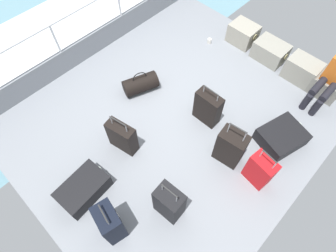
{
  "coord_description": "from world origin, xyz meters",
  "views": [
    {
      "loc": [
        1.71,
        -2.0,
        3.9
      ],
      "look_at": [
        0.15,
        -0.39,
        0.25
      ],
      "focal_mm": 29.69,
      "sensor_mm": 36.0,
      "label": 1
    }
  ],
  "objects_px": {
    "cargo_crate_2": "(302,70)",
    "paper_cup": "(209,41)",
    "cargo_crate_1": "(270,51)",
    "suitcase_2": "(260,170)",
    "suitcase_5": "(83,189)",
    "cargo_crate_0": "(243,34)",
    "suitcase_6": "(110,223)",
    "duffel_bag": "(141,84)",
    "passenger_seated": "(333,77)",
    "suitcase_1": "(122,137)",
    "cargo_crate_3": "(327,86)",
    "suitcase_7": "(281,137)",
    "suitcase_4": "(230,147)",
    "suitcase_3": "(169,203)",
    "suitcase_0": "(208,108)"
  },
  "relations": [
    {
      "from": "suitcase_4",
      "to": "passenger_seated",
      "type": "bearing_deg",
      "value": 77.64
    },
    {
      "from": "suitcase_7",
      "to": "duffel_bag",
      "type": "xyz_separation_m",
      "value": [
        -2.35,
        -0.82,
        0.03
      ]
    },
    {
      "from": "cargo_crate_1",
      "to": "paper_cup",
      "type": "height_order",
      "value": "cargo_crate_1"
    },
    {
      "from": "suitcase_4",
      "to": "duffel_bag",
      "type": "xyz_separation_m",
      "value": [
        -1.92,
        -0.01,
        -0.18
      ]
    },
    {
      "from": "cargo_crate_2",
      "to": "duffel_bag",
      "type": "relative_size",
      "value": 0.9
    },
    {
      "from": "suitcase_3",
      "to": "suitcase_4",
      "type": "bearing_deg",
      "value": 86.48
    },
    {
      "from": "suitcase_7",
      "to": "cargo_crate_3",
      "type": "bearing_deg",
      "value": 89.24
    },
    {
      "from": "paper_cup",
      "to": "suitcase_7",
      "type": "bearing_deg",
      "value": -23.13
    },
    {
      "from": "cargo_crate_2",
      "to": "suitcase_5",
      "type": "xyz_separation_m",
      "value": [
        -1.06,
        -4.04,
        -0.07
      ]
    },
    {
      "from": "passenger_seated",
      "to": "duffel_bag",
      "type": "height_order",
      "value": "passenger_seated"
    },
    {
      "from": "suitcase_5",
      "to": "suitcase_1",
      "type": "bearing_deg",
      "value": 100.71
    },
    {
      "from": "suitcase_0",
      "to": "suitcase_6",
      "type": "height_order",
      "value": "suitcase_6"
    },
    {
      "from": "suitcase_6",
      "to": "duffel_bag",
      "type": "distance_m",
      "value": 2.41
    },
    {
      "from": "passenger_seated",
      "to": "suitcase_7",
      "type": "height_order",
      "value": "passenger_seated"
    },
    {
      "from": "suitcase_4",
      "to": "duffel_bag",
      "type": "height_order",
      "value": "suitcase_4"
    },
    {
      "from": "passenger_seated",
      "to": "paper_cup",
      "type": "distance_m",
      "value": 2.33
    },
    {
      "from": "cargo_crate_3",
      "to": "duffel_bag",
      "type": "bearing_deg",
      "value": -137.02
    },
    {
      "from": "passenger_seated",
      "to": "suitcase_4",
      "type": "height_order",
      "value": "passenger_seated"
    },
    {
      "from": "suitcase_3",
      "to": "suitcase_6",
      "type": "distance_m",
      "value": 0.78
    },
    {
      "from": "suitcase_4",
      "to": "suitcase_3",
      "type": "bearing_deg",
      "value": -93.52
    },
    {
      "from": "cargo_crate_0",
      "to": "paper_cup",
      "type": "xyz_separation_m",
      "value": [
        -0.43,
        -0.48,
        -0.14
      ]
    },
    {
      "from": "suitcase_2",
      "to": "duffel_bag",
      "type": "xyz_separation_m",
      "value": [
        -2.43,
        -0.03,
        -0.13
      ]
    },
    {
      "from": "cargo_crate_3",
      "to": "suitcase_5",
      "type": "bearing_deg",
      "value": -110.95
    },
    {
      "from": "cargo_crate_1",
      "to": "suitcase_3",
      "type": "relative_size",
      "value": 0.77
    },
    {
      "from": "passenger_seated",
      "to": "suitcase_5",
      "type": "height_order",
      "value": "passenger_seated"
    },
    {
      "from": "cargo_crate_2",
      "to": "paper_cup",
      "type": "height_order",
      "value": "cargo_crate_2"
    },
    {
      "from": "passenger_seated",
      "to": "suitcase_6",
      "type": "height_order",
      "value": "passenger_seated"
    },
    {
      "from": "cargo_crate_1",
      "to": "suitcase_2",
      "type": "xyz_separation_m",
      "value": [
        1.24,
        -2.21,
        0.11
      ]
    },
    {
      "from": "cargo_crate_3",
      "to": "suitcase_4",
      "type": "xyz_separation_m",
      "value": [
        -0.44,
        -2.2,
        0.15
      ]
    },
    {
      "from": "suitcase_1",
      "to": "suitcase_6",
      "type": "distance_m",
      "value": 1.26
    },
    {
      "from": "cargo_crate_1",
      "to": "cargo_crate_0",
      "type": "bearing_deg",
      "value": 178.49
    },
    {
      "from": "suitcase_3",
      "to": "suitcase_4",
      "type": "xyz_separation_m",
      "value": [
        0.07,
        1.19,
        0.0
      ]
    },
    {
      "from": "suitcase_2",
      "to": "suitcase_6",
      "type": "relative_size",
      "value": 0.92
    },
    {
      "from": "suitcase_2",
      "to": "suitcase_5",
      "type": "height_order",
      "value": "suitcase_2"
    },
    {
      "from": "suitcase_6",
      "to": "cargo_crate_3",
      "type": "bearing_deg",
      "value": 78.04
    },
    {
      "from": "cargo_crate_0",
      "to": "cargo_crate_3",
      "type": "relative_size",
      "value": 1.04
    },
    {
      "from": "passenger_seated",
      "to": "duffel_bag",
      "type": "xyz_separation_m",
      "value": [
        -2.37,
        -2.03,
        -0.39
      ]
    },
    {
      "from": "suitcase_1",
      "to": "paper_cup",
      "type": "bearing_deg",
      "value": 101.2
    },
    {
      "from": "cargo_crate_2",
      "to": "suitcase_7",
      "type": "bearing_deg",
      "value": -71.07
    },
    {
      "from": "suitcase_5",
      "to": "cargo_crate_0",
      "type": "bearing_deg",
      "value": 93.84
    },
    {
      "from": "suitcase_0",
      "to": "duffel_bag",
      "type": "distance_m",
      "value": 1.28
    },
    {
      "from": "cargo_crate_0",
      "to": "suitcase_2",
      "type": "bearing_deg",
      "value": -49.62
    },
    {
      "from": "suitcase_4",
      "to": "suitcase_7",
      "type": "relative_size",
      "value": 1.11
    },
    {
      "from": "duffel_bag",
      "to": "suitcase_0",
      "type": "bearing_deg",
      "value": 14.95
    },
    {
      "from": "suitcase_2",
      "to": "suitcase_5",
      "type": "relative_size",
      "value": 1.01
    },
    {
      "from": "suitcase_0",
      "to": "suitcase_7",
      "type": "xyz_separation_m",
      "value": [
        1.12,
        0.49,
        -0.18
      ]
    },
    {
      "from": "suitcase_1",
      "to": "suitcase_2",
      "type": "xyz_separation_m",
      "value": [
        1.78,
        0.99,
        0.0
      ]
    },
    {
      "from": "cargo_crate_3",
      "to": "passenger_seated",
      "type": "xyz_separation_m",
      "value": [
        0.0,
        -0.18,
        0.37
      ]
    },
    {
      "from": "cargo_crate_1",
      "to": "suitcase_5",
      "type": "height_order",
      "value": "cargo_crate_1"
    },
    {
      "from": "cargo_crate_1",
      "to": "duffel_bag",
      "type": "bearing_deg",
      "value": -118.04
    }
  ]
}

